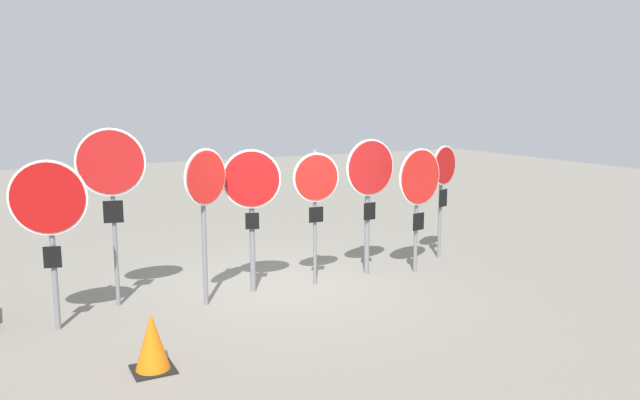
# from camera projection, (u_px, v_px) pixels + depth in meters

# --- Properties ---
(ground_plane) EXTENTS (40.00, 40.00, 0.00)m
(ground_plane) POSITION_uv_depth(u_px,v_px,m) (285.00, 287.00, 9.89)
(ground_plane) COLOR gray
(stop_sign_0) EXTENTS (0.93, 0.29, 2.22)m
(stop_sign_0) POSITION_uv_depth(u_px,v_px,m) (49.00, 210.00, 7.79)
(stop_sign_0) COLOR slate
(stop_sign_0) RESTS_ON ground
(stop_sign_1) EXTENTS (0.93, 0.24, 2.56)m
(stop_sign_1) POSITION_uv_depth(u_px,v_px,m) (111.00, 175.00, 8.66)
(stop_sign_1) COLOR slate
(stop_sign_1) RESTS_ON ground
(stop_sign_2) EXTENTS (0.72, 0.41, 2.27)m
(stop_sign_2) POSITION_uv_depth(u_px,v_px,m) (205.00, 191.00, 8.76)
(stop_sign_2) COLOR slate
(stop_sign_2) RESTS_ON ground
(stop_sign_3) EXTENTS (0.86, 0.30, 2.21)m
(stop_sign_3) POSITION_uv_depth(u_px,v_px,m) (252.00, 193.00, 9.37)
(stop_sign_3) COLOR slate
(stop_sign_3) RESTS_ON ground
(stop_sign_4) EXTENTS (0.77, 0.13, 2.16)m
(stop_sign_4) POSITION_uv_depth(u_px,v_px,m) (316.00, 186.00, 9.76)
(stop_sign_4) COLOR slate
(stop_sign_4) RESTS_ON ground
(stop_sign_5) EXTENTS (0.95, 0.17, 2.30)m
(stop_sign_5) POSITION_uv_depth(u_px,v_px,m) (370.00, 180.00, 10.36)
(stop_sign_5) COLOR slate
(stop_sign_5) RESTS_ON ground
(stop_sign_6) EXTENTS (0.95, 0.22, 2.14)m
(stop_sign_6) POSITION_uv_depth(u_px,v_px,m) (419.00, 185.00, 10.46)
(stop_sign_6) COLOR slate
(stop_sign_6) RESTS_ON ground
(stop_sign_7) EXTENTS (0.69, 0.27, 2.11)m
(stop_sign_7) POSITION_uv_depth(u_px,v_px,m) (443.00, 177.00, 11.41)
(stop_sign_7) COLOR slate
(stop_sign_7) RESTS_ON ground
(traffic_cone_0) EXTENTS (0.45, 0.45, 0.66)m
(traffic_cone_0) POSITION_uv_depth(u_px,v_px,m) (152.00, 342.00, 6.82)
(traffic_cone_0) COLOR black
(traffic_cone_0) RESTS_ON ground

